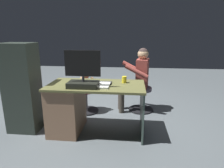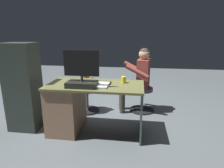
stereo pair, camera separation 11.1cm
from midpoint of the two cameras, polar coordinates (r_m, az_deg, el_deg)
The scene contains 13 objects.
ground_plane at distance 3.38m, azimuth -4.05°, elevation -10.28°, with size 10.00×10.00×0.00m, color #50585C.
desk at distance 2.94m, azimuth -12.30°, elevation -6.25°, with size 1.35×0.68×0.73m.
monitor at distance 2.60m, azimuth -9.68°, elevation 2.07°, with size 0.47×0.25×0.49m.
keyboard at distance 2.80m, azimuth -5.68°, elevation 0.39°, with size 0.42×0.14×0.02m, color #232328.
computer_mouse at distance 2.89m, azimuth -11.47°, elevation 0.78°, with size 0.06×0.10×0.04m, color #252A2B.
cup at distance 2.81m, azimuth 2.44°, elevation 1.28°, with size 0.07×0.07×0.09m, color yellow.
tv_remote at distance 2.83m, azimuth -13.02°, elevation 0.21°, with size 0.04×0.15×0.02m, color black.
notebook_binder at distance 2.65m, azimuth -4.30°, elevation -0.35°, with size 0.22×0.30×0.02m, color silver.
office_chair_teddy at distance 3.63m, azimuth -8.38°, elevation -4.00°, with size 0.44×0.44×0.45m.
teddy_bear at distance 3.54m, azimuth -8.55°, elevation 1.41°, with size 0.25×0.25×0.36m.
visitor_chair at distance 3.69m, azimuth 7.70°, elevation -3.83°, with size 0.46×0.46×0.45m.
person at distance 3.56m, azimuth 6.60°, elevation 2.65°, with size 0.56×0.53×1.17m.
equipment_rack at distance 3.14m, azimuth -25.66°, elevation -1.15°, with size 0.44×0.36×1.30m, color #2C342D.
Camera 1 is at (-0.50, 3.01, 1.45)m, focal length 31.28 mm.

